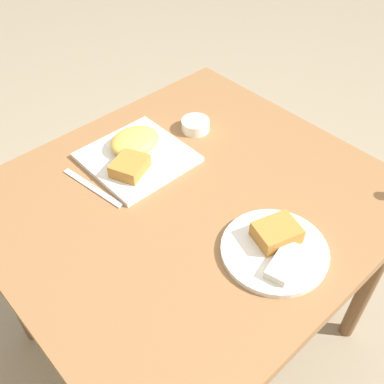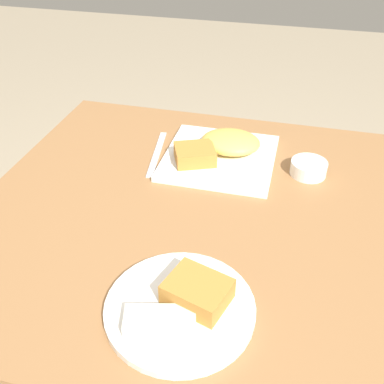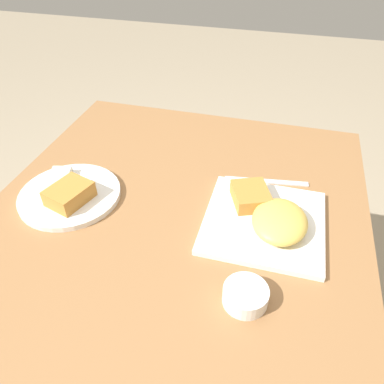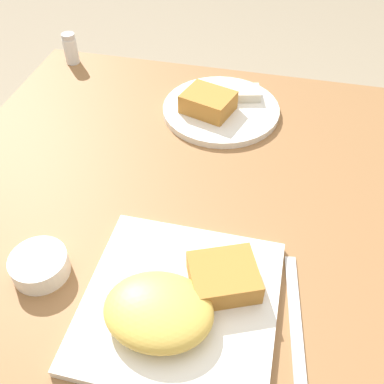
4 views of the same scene
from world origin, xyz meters
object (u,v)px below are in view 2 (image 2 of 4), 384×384
Objects in this scene: plate_square_near at (221,151)px; plate_oval_far at (183,305)px; butter_knife at (157,154)px; sauce_ramekin at (309,168)px.

plate_oval_far is at bearing 93.99° from plate_square_near.
plate_square_near reaches higher than butter_knife.
sauce_ramekin is 0.39× the size of butter_knife.
plate_square_near reaches higher than plate_oval_far.
plate_square_near is 1.08× the size of plate_oval_far.
plate_oval_far is (-0.03, 0.48, -0.01)m from plate_square_near.
butter_knife is at bearing 0.39° from sauce_ramekin.
sauce_ramekin is (-0.21, 0.02, -0.00)m from plate_square_near.
sauce_ramekin is at bearing 82.26° from butter_knife.
sauce_ramekin is at bearing -111.28° from plate_oval_far.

